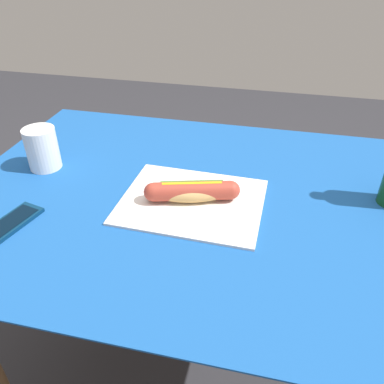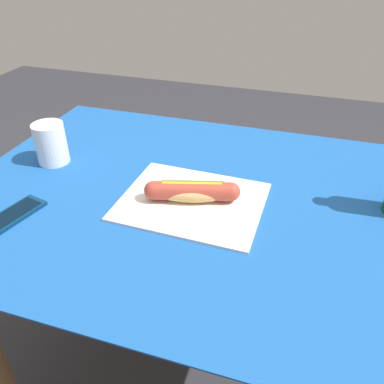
{
  "view_description": "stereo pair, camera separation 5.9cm",
  "coord_description": "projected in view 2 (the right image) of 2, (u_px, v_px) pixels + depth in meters",
  "views": [
    {
      "loc": [
        0.18,
        -0.77,
        1.3
      ],
      "look_at": [
        0.01,
        -0.03,
        0.79
      ],
      "focal_mm": 36.49,
      "sensor_mm": 36.0,
      "label": 1
    },
    {
      "loc": [
        0.24,
        -0.76,
        1.3
      ],
      "look_at": [
        0.01,
        -0.03,
        0.79
      ],
      "focal_mm": 36.49,
      "sensor_mm": 36.0,
      "label": 2
    }
  ],
  "objects": [
    {
      "name": "ground_plane",
      "position": [
        192.0,
        371.0,
        1.38
      ],
      "size": [
        6.0,
        6.0,
        0.0
      ],
      "primitive_type": "plane",
      "color": "#2D2D33",
      "rests_on": "ground"
    },
    {
      "name": "dining_table",
      "position": [
        192.0,
        237.0,
        1.04
      ],
      "size": [
        1.17,
        0.87,
        0.76
      ],
      "color": "brown",
      "rests_on": "ground"
    },
    {
      "name": "cell_phone",
      "position": [
        14.0,
        215.0,
        0.89
      ],
      "size": [
        0.09,
        0.15,
        0.01
      ],
      "color": "#0A2D4C",
      "rests_on": "dining_table"
    },
    {
      "name": "hot_dog",
      "position": [
        192.0,
        191.0,
        0.92
      ],
      "size": [
        0.22,
        0.1,
        0.05
      ],
      "color": "tan",
      "rests_on": "paper_wrapper"
    },
    {
      "name": "paper_wrapper",
      "position": [
        192.0,
        201.0,
        0.93
      ],
      "size": [
        0.34,
        0.28,
        0.01
      ],
      "primitive_type": "cube",
      "rotation": [
        0.0,
        0.0,
        -0.03
      ],
      "color": "silver",
      "rests_on": "dining_table"
    },
    {
      "name": "drinking_cup",
      "position": [
        51.0,
        143.0,
        1.07
      ],
      "size": [
        0.08,
        0.08,
        0.11
      ],
      "primitive_type": "cylinder",
      "color": "white",
      "rests_on": "dining_table"
    }
  ]
}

